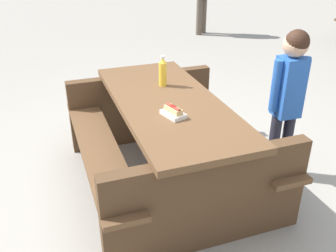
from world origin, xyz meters
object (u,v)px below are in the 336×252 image
object	(u,v)px
soda_bottle	(163,72)
hotdog_tray	(173,112)
picnic_table	(168,135)
child_in_coat	(289,88)

from	to	relation	value
soda_bottle	hotdog_tray	distance (m)	0.60
picnic_table	soda_bottle	bearing A→B (deg)	-177.85
soda_bottle	child_in_coat	size ratio (longest dim) A/B	0.20
hotdog_tray	child_in_coat	distance (m)	0.99
soda_bottle	hotdog_tray	xyz separation A→B (m)	(0.60, 0.02, -0.09)
child_in_coat	picnic_table	bearing A→B (deg)	-89.89
soda_bottle	child_in_coat	bearing A→B (deg)	72.40
picnic_table	soda_bottle	xyz separation A→B (m)	(-0.31, -0.01, 0.42)
child_in_coat	hotdog_tray	bearing A→B (deg)	-73.11
soda_bottle	child_in_coat	xyz separation A→B (m)	(0.31, 0.97, -0.06)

